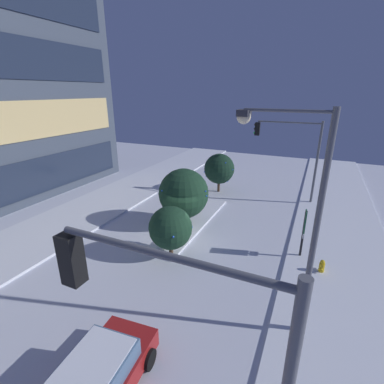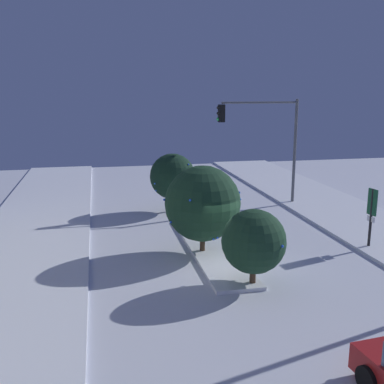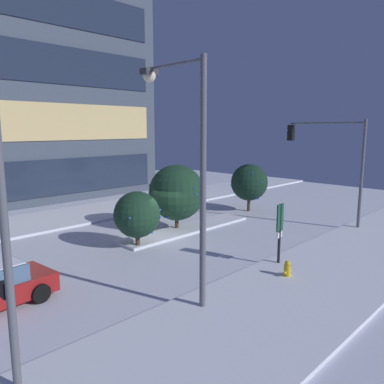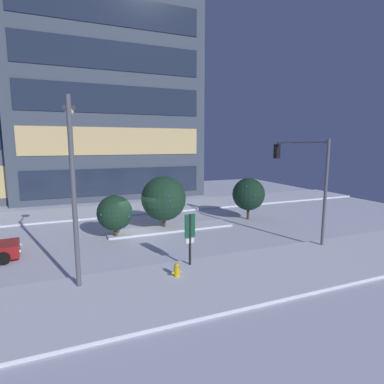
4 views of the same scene
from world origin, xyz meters
The scene contains 8 objects.
ground centered at (0.00, 0.00, 0.00)m, with size 52.00×52.00×0.00m, color silver.
curb_strip_far centered at (0.00, 8.31, 0.07)m, with size 52.00×5.20×0.14m, color silver.
median_strip centered at (2.60, 0.52, 0.07)m, with size 9.00×1.80×0.14m, color silver.
traffic_light_corner_near_right centered at (9.69, -4.57, 4.46)m, with size 0.32×5.00×6.35m.
parking_info_sign centered at (1.28, -6.36, 1.71)m, with size 0.55×0.12×2.70m.
decorated_tree_median centered at (9.34, 1.04, 2.06)m, with size 2.60×2.62×3.36m.
decorated_tree_left_of_median centered at (2.20, 0.96, 2.21)m, with size 3.20×3.29×3.81m.
decorated_tree_right_of_median centered at (-1.40, -0.03, 1.67)m, with size 2.31×2.28×2.82m.
Camera 2 is at (-15.78, 5.21, 6.83)m, focal length 42.58 mm.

